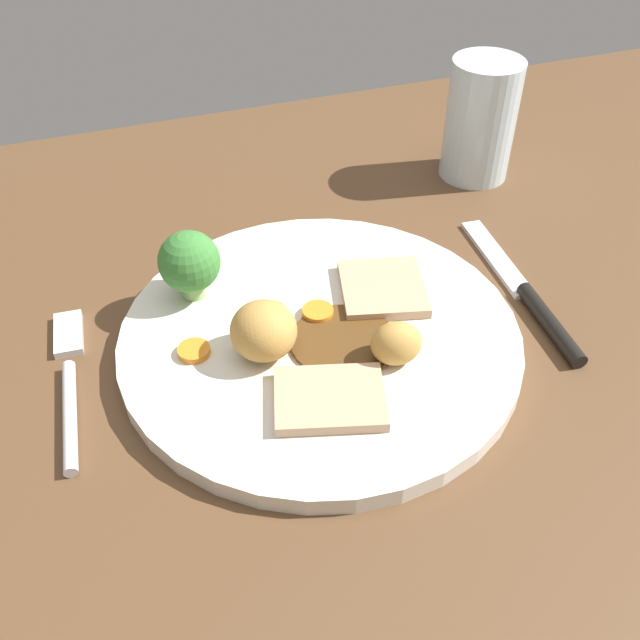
% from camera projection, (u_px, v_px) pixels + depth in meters
% --- Properties ---
extents(dining_table, '(1.20, 0.84, 0.04)m').
position_uv_depth(dining_table, '(380.00, 373.00, 0.52)').
color(dining_table, brown).
rests_on(dining_table, ground).
extents(dinner_plate, '(0.29, 0.29, 0.01)m').
position_uv_depth(dinner_plate, '(320.00, 338.00, 0.51)').
color(dinner_plate, silver).
rests_on(dinner_plate, dining_table).
extents(gravy_pool, '(0.08, 0.08, 0.00)m').
position_uv_depth(gravy_pool, '(343.00, 341.00, 0.50)').
color(gravy_pool, '#563819').
rests_on(gravy_pool, dinner_plate).
extents(meat_slice_main, '(0.08, 0.07, 0.01)m').
position_uv_depth(meat_slice_main, '(330.00, 399.00, 0.45)').
color(meat_slice_main, tan).
rests_on(meat_slice_main, dinner_plate).
extents(meat_slice_under, '(0.08, 0.08, 0.01)m').
position_uv_depth(meat_slice_under, '(383.00, 288.00, 0.54)').
color(meat_slice_under, tan).
rests_on(meat_slice_under, dinner_plate).
extents(roast_potato_left, '(0.04, 0.03, 0.03)m').
position_uv_depth(roast_potato_left, '(402.00, 342.00, 0.48)').
color(roast_potato_left, '#BC8C42').
rests_on(roast_potato_left, dinner_plate).
extents(roast_potato_right, '(0.06, 0.06, 0.04)m').
position_uv_depth(roast_potato_right, '(264.00, 331.00, 0.48)').
color(roast_potato_right, '#BC8C42').
rests_on(roast_potato_right, dinner_plate).
extents(carrot_coin_front, '(0.02, 0.02, 0.00)m').
position_uv_depth(carrot_coin_front, '(270.00, 312.00, 0.52)').
color(carrot_coin_front, orange).
rests_on(carrot_coin_front, dinner_plate).
extents(carrot_coin_back, '(0.02, 0.02, 0.01)m').
position_uv_depth(carrot_coin_back, '(194.00, 351.00, 0.49)').
color(carrot_coin_back, orange).
rests_on(carrot_coin_back, dinner_plate).
extents(carrot_coin_side, '(0.02, 0.02, 0.01)m').
position_uv_depth(carrot_coin_side, '(318.00, 312.00, 0.52)').
color(carrot_coin_side, orange).
rests_on(carrot_coin_side, dinner_plate).
extents(broccoli_floret, '(0.05, 0.05, 0.05)m').
position_uv_depth(broccoli_floret, '(189.00, 263.00, 0.52)').
color(broccoli_floret, '#8CB766').
rests_on(broccoli_floret, dinner_plate).
extents(fork, '(0.02, 0.15, 0.01)m').
position_uv_depth(fork, '(69.00, 379.00, 0.49)').
color(fork, silver).
rests_on(fork, dining_table).
extents(knife, '(0.03, 0.19, 0.01)m').
position_uv_depth(knife, '(529.00, 297.00, 0.55)').
color(knife, black).
rests_on(knife, dining_table).
extents(water_glass, '(0.07, 0.07, 0.11)m').
position_uv_depth(water_glass, '(480.00, 120.00, 0.66)').
color(water_glass, silver).
rests_on(water_glass, dining_table).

